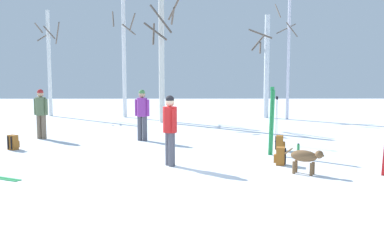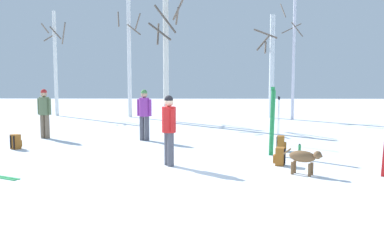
# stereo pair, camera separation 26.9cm
# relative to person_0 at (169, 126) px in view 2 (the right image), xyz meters

# --- Properties ---
(ground_plane) EXTENTS (60.00, 60.00, 0.00)m
(ground_plane) POSITION_rel_person_0_xyz_m (0.12, -0.50, -0.98)
(ground_plane) COLOR white
(person_0) EXTENTS (0.34, 0.47, 1.72)m
(person_0) POSITION_rel_person_0_xyz_m (0.00, 0.00, 0.00)
(person_0) COLOR #4C4C56
(person_0) RESTS_ON ground_plane
(person_1) EXTENTS (0.50, 0.34, 1.72)m
(person_1) POSITION_rel_person_0_xyz_m (-1.10, 4.04, 0.00)
(person_1) COLOR #4C4C56
(person_1) RESTS_ON ground_plane
(person_2) EXTENTS (0.51, 0.34, 1.72)m
(person_2) POSITION_rel_person_0_xyz_m (-4.61, 4.47, 0.00)
(person_2) COLOR #72604C
(person_2) RESTS_ON ground_plane
(dog) EXTENTS (0.79, 0.52, 0.57)m
(dog) POSITION_rel_person_0_xyz_m (3.05, -0.94, -0.59)
(dog) COLOR brown
(dog) RESTS_ON ground_plane
(ski_pair_planted_0) EXTENTS (0.17, 0.08, 1.88)m
(ski_pair_planted_0) POSITION_rel_person_0_xyz_m (2.73, 1.41, -0.05)
(ski_pair_planted_0) COLOR green
(ski_pair_planted_0) RESTS_ON ground_plane
(ski_poles_0) EXTENTS (0.07, 0.27, 1.53)m
(ski_poles_0) POSITION_rel_person_0_xyz_m (3.26, 3.28, -0.17)
(ski_poles_0) COLOR #B2B2BC
(ski_poles_0) RESTS_ON ground_plane
(backpack_0) EXTENTS (0.33, 0.31, 0.44)m
(backpack_0) POSITION_rel_person_0_xyz_m (2.70, 0.07, -0.77)
(backpack_0) COLOR #99591E
(backpack_0) RESTS_ON ground_plane
(backpack_1) EXTENTS (0.32, 0.34, 0.44)m
(backpack_1) POSITION_rel_person_0_xyz_m (-4.73, 2.31, -0.77)
(backpack_1) COLOR #99591E
(backpack_1) RESTS_ON ground_plane
(backpack_2) EXTENTS (0.32, 0.29, 0.44)m
(backpack_2) POSITION_rel_person_0_xyz_m (3.12, 2.10, -0.77)
(backpack_2) COLOR #99591E
(backpack_2) RESTS_ON ground_plane
(water_bottle_0) EXTENTS (0.08, 0.08, 0.24)m
(water_bottle_0) POSITION_rel_person_0_xyz_m (3.61, 1.89, -0.87)
(water_bottle_0) COLOR green
(water_bottle_0) RESTS_ON ground_plane
(birch_tree_0) EXTENTS (1.42, 1.42, 5.57)m
(birch_tree_0) POSITION_rel_person_0_xyz_m (-6.92, 12.81, 1.94)
(birch_tree_0) COLOR white
(birch_tree_0) RESTS_ON ground_plane
(birch_tree_1) EXTENTS (1.31, 1.29, 6.28)m
(birch_tree_1) POSITION_rel_person_0_xyz_m (-2.84, 12.11, 2.27)
(birch_tree_1) COLOR white
(birch_tree_1) RESTS_ON ground_plane
(birch_tree_2) EXTENTS (1.66, 1.66, 6.27)m
(birch_tree_2) POSITION_rel_person_0_xyz_m (-0.75, 9.58, 2.32)
(birch_tree_2) COLOR silver
(birch_tree_2) RESTS_ON ground_plane
(birch_tree_3) EXTENTS (1.10, 1.78, 5.21)m
(birch_tree_3) POSITION_rel_person_0_xyz_m (4.42, 11.76, 1.73)
(birch_tree_3) COLOR silver
(birch_tree_3) RESTS_ON ground_plane
(birch_tree_4) EXTENTS (1.08, 1.17, 6.95)m
(birch_tree_4) POSITION_rel_person_0_xyz_m (5.36, 10.99, 2.57)
(birch_tree_4) COLOR silver
(birch_tree_4) RESTS_ON ground_plane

